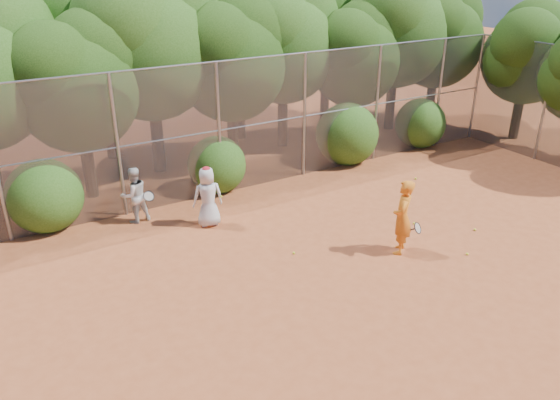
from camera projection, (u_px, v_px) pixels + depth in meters
ground at (372, 272)px, 12.68m from camera, size 80.00×80.00×0.00m
fence_back at (246, 124)px, 16.47m from camera, size 20.05×0.09×4.03m
fence_side at (545, 103)px, 18.85m from camera, size 0.09×6.09×4.03m
tree_2 at (77, 78)px, 15.25m from camera, size 3.99×3.47×5.47m
tree_3 at (149, 37)px, 16.88m from camera, size 4.89×4.26×6.70m
tree_4 at (231, 54)px, 17.83m from camera, size 4.19×3.64×5.73m
tree_5 at (284, 37)px, 19.51m from camera, size 4.51×3.92×6.17m
tree_6 at (355, 51)px, 20.13m from camera, size 3.86×3.36×5.29m
tree_7 at (398, 23)px, 21.44m from camera, size 4.77×4.14×6.53m
tree_8 at (438, 32)px, 22.33m from camera, size 4.25×3.70×5.82m
tree_10 at (98, 24)px, 18.04m from camera, size 5.15×4.48×7.06m
tree_11 at (238, 30)px, 20.25m from camera, size 4.64×4.03×6.35m
tree_12 at (328, 13)px, 22.69m from camera, size 5.02×4.37×6.88m
tree_13 at (529, 49)px, 20.54m from camera, size 3.86×3.36×5.29m
bush_0 at (44, 193)px, 14.39m from camera, size 2.00×2.00×2.00m
bush_1 at (217, 162)px, 16.77m from camera, size 1.80×1.80×1.80m
bush_2 at (347, 131)px, 19.02m from camera, size 2.20×2.20×2.20m
bush_3 at (421, 121)px, 20.72m from camera, size 1.90×1.90×1.90m
player_yellow at (403, 217)px, 13.16m from camera, size 0.93×0.80×1.90m
player_teen at (208, 197)px, 14.55m from camera, size 0.90×0.68×1.69m
player_white at (135, 195)px, 14.77m from camera, size 0.88×0.76×1.58m
ball_0 at (475, 230)px, 14.55m from camera, size 0.07×0.07×0.07m
ball_1 at (402, 225)px, 14.81m from camera, size 0.07×0.07×0.07m
ball_2 at (467, 254)px, 13.37m from camera, size 0.07×0.07×0.07m
ball_3 at (414, 223)px, 14.89m from camera, size 0.07×0.07×0.07m
ball_4 at (294, 253)px, 13.41m from camera, size 0.07×0.07×0.07m
ball_5 at (416, 179)px, 17.86m from camera, size 0.07×0.07×0.07m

